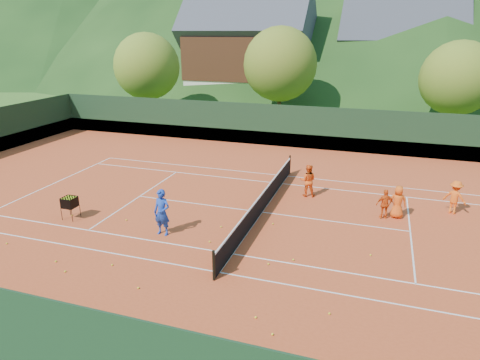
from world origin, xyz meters
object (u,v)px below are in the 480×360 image
(coach, at_px, (162,212))
(student_d, at_px, (455,197))
(student_b, at_px, (385,204))
(tennis_net, at_px, (262,202))
(chalet_mid, at_px, (399,60))
(student_a, at_px, (308,180))
(chalet_left, at_px, (248,53))
(ball_hopper, at_px, (70,203))
(student_c, at_px, (398,202))

(coach, xyz_separation_m, student_d, (11.55, 6.10, -0.19))
(student_b, bearing_deg, student_d, -172.76)
(tennis_net, xyz_separation_m, chalet_mid, (6.00, 34.00, 4.47))
(student_a, relative_size, chalet_mid, 0.13)
(chalet_left, bearing_deg, student_a, -66.93)
(chalet_left, bearing_deg, ball_hopper, -86.34)
(chalet_left, distance_m, chalet_mid, 16.51)
(tennis_net, bearing_deg, student_d, 17.73)
(student_d, distance_m, tennis_net, 8.72)
(student_b, distance_m, tennis_net, 5.43)
(student_c, height_order, student_d, student_d)
(chalet_left, bearing_deg, coach, -78.58)
(student_b, bearing_deg, ball_hopper, -2.49)
(student_c, bearing_deg, ball_hopper, 16.29)
(student_b, distance_m, chalet_mid, 33.23)
(student_b, xyz_separation_m, student_c, (0.53, 0.27, 0.07))
(student_c, xyz_separation_m, chalet_mid, (0.15, 32.67, 4.23))
(chalet_left, xyz_separation_m, chalet_mid, (16.00, 4.00, -0.66))
(student_a, bearing_deg, student_c, 154.70)
(student_d, bearing_deg, student_c, 52.18)
(chalet_mid, bearing_deg, coach, -103.87)
(chalet_left, bearing_deg, chalet_mid, 14.04)
(student_c, height_order, chalet_mid, chalet_mid)
(coach, bearing_deg, student_c, 31.32)
(student_b, height_order, student_c, student_c)
(ball_hopper, xyz_separation_m, chalet_mid, (13.87, 37.32, 4.22))
(coach, bearing_deg, chalet_left, 105.04)
(student_a, xyz_separation_m, student_b, (3.71, -1.67, -0.14))
(student_a, relative_size, student_d, 1.06)
(student_b, relative_size, chalet_mid, 0.11)
(tennis_net, bearing_deg, student_a, 59.44)
(student_b, bearing_deg, chalet_left, -82.97)
(coach, xyz_separation_m, chalet_mid, (9.24, 37.45, 4.00))
(student_c, xyz_separation_m, chalet_left, (-15.85, 28.67, 4.88))
(student_d, distance_m, chalet_mid, 31.71)
(student_d, xyz_separation_m, tennis_net, (-8.31, -2.66, -0.27))
(coach, xyz_separation_m, student_c, (9.09, 4.77, -0.22))
(ball_hopper, bearing_deg, chalet_left, 93.66)
(ball_hopper, relative_size, chalet_left, 0.07)
(coach, xyz_separation_m, ball_hopper, (-4.62, 0.13, -0.22))
(student_d, height_order, chalet_left, chalet_left)
(coach, height_order, student_b, coach)
(coach, bearing_deg, ball_hopper, -177.95)
(student_c, relative_size, ball_hopper, 1.49)
(student_b, bearing_deg, chalet_mid, -112.05)
(chalet_left, bearing_deg, student_b, -62.11)
(chalet_left, height_order, chalet_mid, chalet_left)
(student_d, relative_size, chalet_mid, 0.12)
(student_c, bearing_deg, tennis_net, 10.36)
(ball_hopper, relative_size, chalet_mid, 0.08)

